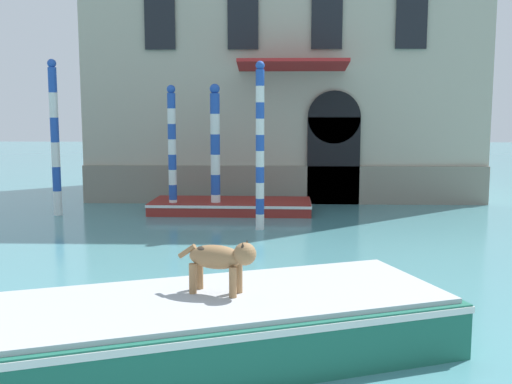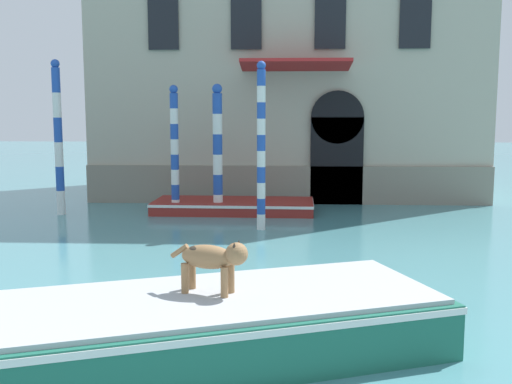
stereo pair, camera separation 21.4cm
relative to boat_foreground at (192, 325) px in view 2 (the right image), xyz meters
name	(u,v)px [view 2 (the right image)]	position (x,y,z in m)	size (l,w,h in m)	color
palazzo_left	(288,10)	(1.18, 15.43, 6.22)	(13.15, 7.40, 13.27)	#B2A893
boat_foreground	(192,325)	(0.00, 0.00, 0.00)	(6.54, 4.21, 0.74)	#1E6651
dog_on_deck	(213,258)	(0.24, 0.18, 0.79)	(0.99, 0.49, 0.68)	#997047
boat_moored_near_palazzo	(234,206)	(-0.42, 10.68, -0.20)	(4.78, 2.03, 0.36)	maroon
mooring_pole_0	(218,149)	(-0.84, 10.29, 1.51)	(0.29, 0.29, 3.76)	white
mooring_pole_1	(261,146)	(0.51, 8.02, 1.73)	(0.22, 0.22, 4.21)	white
mooring_pole_2	(175,150)	(-2.07, 10.21, 1.49)	(0.24, 0.24, 3.73)	white
mooring_pole_3	(58,137)	(-5.39, 10.00, 1.85)	(0.25, 0.25, 4.44)	white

